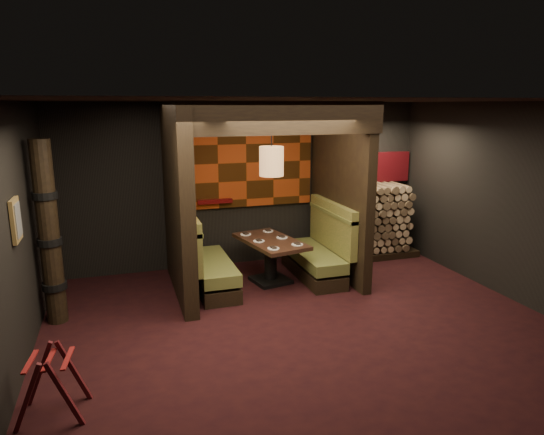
{
  "coord_description": "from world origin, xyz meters",
  "views": [
    {
      "loc": [
        -2.17,
        -5.44,
        2.81
      ],
      "look_at": [
        0.0,
        1.3,
        1.15
      ],
      "focal_mm": 32.0,
      "sensor_mm": 36.0,
      "label": 1
    }
  ],
  "objects_px": {
    "pendant_lamp": "(271,161)",
    "firewood_stack": "(371,221)",
    "dining_table": "(271,254)",
    "totem_column": "(49,235)",
    "booth_bench_left": "(206,264)",
    "booth_bench_right": "(319,253)",
    "luggage_rack": "(51,381)"
  },
  "relations": [
    {
      "from": "booth_bench_right",
      "to": "totem_column",
      "type": "relative_size",
      "value": 0.67
    },
    {
      "from": "booth_bench_left",
      "to": "luggage_rack",
      "type": "bearing_deg",
      "value": -125.38
    },
    {
      "from": "booth_bench_left",
      "to": "totem_column",
      "type": "xyz_separation_m",
      "value": [
        -2.09,
        -0.55,
        0.79
      ]
    },
    {
      "from": "dining_table",
      "to": "totem_column",
      "type": "xyz_separation_m",
      "value": [
        -3.13,
        -0.53,
        0.71
      ]
    },
    {
      "from": "booth_bench_right",
      "to": "luggage_rack",
      "type": "distance_m",
      "value": 4.66
    },
    {
      "from": "dining_table",
      "to": "totem_column",
      "type": "height_order",
      "value": "totem_column"
    },
    {
      "from": "booth_bench_left",
      "to": "totem_column",
      "type": "distance_m",
      "value": 2.3
    },
    {
      "from": "booth_bench_right",
      "to": "dining_table",
      "type": "bearing_deg",
      "value": -178.59
    },
    {
      "from": "dining_table",
      "to": "luggage_rack",
      "type": "relative_size",
      "value": 2.15
    },
    {
      "from": "pendant_lamp",
      "to": "firewood_stack",
      "type": "distance_m",
      "value": 2.66
    },
    {
      "from": "booth_bench_left",
      "to": "luggage_rack",
      "type": "distance_m",
      "value": 3.3
    },
    {
      "from": "totem_column",
      "to": "pendant_lamp",
      "type": "bearing_deg",
      "value": 8.7
    },
    {
      "from": "dining_table",
      "to": "firewood_stack",
      "type": "bearing_deg",
      "value": 18.12
    },
    {
      "from": "booth_bench_left",
      "to": "booth_bench_right",
      "type": "xyz_separation_m",
      "value": [
        1.89,
        0.0,
        0.0
      ]
    },
    {
      "from": "booth_bench_left",
      "to": "totem_column",
      "type": "relative_size",
      "value": 0.67
    },
    {
      "from": "dining_table",
      "to": "luggage_rack",
      "type": "xyz_separation_m",
      "value": [
        -2.95,
        -2.67,
        -0.14
      ]
    },
    {
      "from": "dining_table",
      "to": "pendant_lamp",
      "type": "relative_size",
      "value": 1.31
    },
    {
      "from": "dining_table",
      "to": "booth_bench_left",
      "type": "bearing_deg",
      "value": 178.85
    },
    {
      "from": "totem_column",
      "to": "dining_table",
      "type": "bearing_deg",
      "value": 9.59
    },
    {
      "from": "luggage_rack",
      "to": "booth_bench_left",
      "type": "bearing_deg",
      "value": 54.62
    },
    {
      "from": "luggage_rack",
      "to": "totem_column",
      "type": "bearing_deg",
      "value": 94.72
    },
    {
      "from": "booth_bench_left",
      "to": "pendant_lamp",
      "type": "height_order",
      "value": "pendant_lamp"
    },
    {
      "from": "dining_table",
      "to": "pendant_lamp",
      "type": "distance_m",
      "value": 1.49
    },
    {
      "from": "pendant_lamp",
      "to": "booth_bench_right",
      "type": "bearing_deg",
      "value": 4.77
    },
    {
      "from": "booth_bench_left",
      "to": "totem_column",
      "type": "height_order",
      "value": "totem_column"
    },
    {
      "from": "pendant_lamp",
      "to": "luggage_rack",
      "type": "distance_m",
      "value": 4.27
    },
    {
      "from": "dining_table",
      "to": "totem_column",
      "type": "distance_m",
      "value": 3.25
    },
    {
      "from": "dining_table",
      "to": "luggage_rack",
      "type": "bearing_deg",
      "value": -137.88
    },
    {
      "from": "booth_bench_right",
      "to": "totem_column",
      "type": "distance_m",
      "value": 4.1
    },
    {
      "from": "pendant_lamp",
      "to": "firewood_stack",
      "type": "height_order",
      "value": "pendant_lamp"
    },
    {
      "from": "booth_bench_left",
      "to": "dining_table",
      "type": "relative_size",
      "value": 1.09
    },
    {
      "from": "dining_table",
      "to": "luggage_rack",
      "type": "distance_m",
      "value": 3.99
    }
  ]
}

